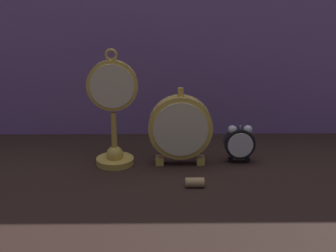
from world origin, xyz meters
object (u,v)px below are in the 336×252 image
at_px(mantel_clock_silver, 180,128).
at_px(wine_cork, 195,182).
at_px(pocket_watch_on_stand, 113,116).
at_px(alarm_clock_twin_bell, 240,142).

distance_m(mantel_clock_silver, wine_cork, 0.16).
bearing_deg(wine_cork, pocket_watch_on_stand, 144.16).
relative_size(alarm_clock_twin_bell, mantel_clock_silver, 0.50).
relative_size(pocket_watch_on_stand, mantel_clock_silver, 1.48).
xyz_separation_m(pocket_watch_on_stand, wine_cork, (0.19, -0.14, -0.11)).
height_order(pocket_watch_on_stand, mantel_clock_silver, pocket_watch_on_stand).
xyz_separation_m(pocket_watch_on_stand, alarm_clock_twin_bell, (0.32, 0.01, -0.07)).
bearing_deg(mantel_clock_silver, pocket_watch_on_stand, 179.32).
height_order(pocket_watch_on_stand, alarm_clock_twin_bell, pocket_watch_on_stand).
bearing_deg(alarm_clock_twin_bell, wine_cork, -129.45).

